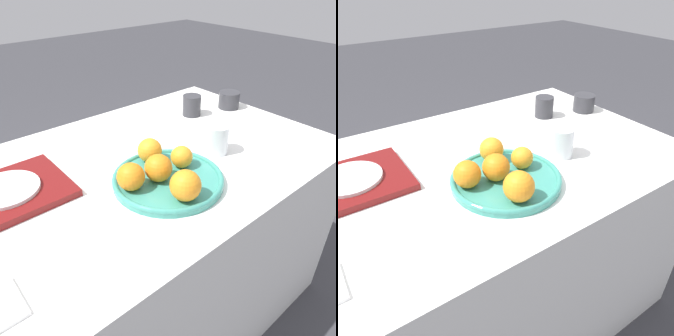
{
  "view_description": "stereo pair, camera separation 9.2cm",
  "coord_description": "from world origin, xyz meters",
  "views": [
    {
      "loc": [
        -0.46,
        -0.74,
        1.28
      ],
      "look_at": [
        0.04,
        -0.15,
        0.79
      ],
      "focal_mm": 35.0,
      "sensor_mm": 36.0,
      "label": 1
    },
    {
      "loc": [
        -0.39,
        -0.79,
        1.28
      ],
      "look_at": [
        0.04,
        -0.15,
        0.79
      ],
      "focal_mm": 35.0,
      "sensor_mm": 36.0,
      "label": 2
    }
  ],
  "objects": [
    {
      "name": "cup_1",
      "position": [
        0.44,
        0.16,
        0.78
      ],
      "size": [
        0.07,
        0.07,
        0.08
      ],
      "color": "#333338",
      "rests_on": "table"
    },
    {
      "name": "ground_plane",
      "position": [
        0.0,
        0.0,
        0.0
      ],
      "size": [
        12.0,
        12.0,
        0.0
      ],
      "primitive_type": "plane",
      "color": "#38383D"
    },
    {
      "name": "orange_4",
      "position": [
        0.11,
        -0.13,
        0.79
      ],
      "size": [
        0.07,
        0.07,
        0.07
      ],
      "color": "orange",
      "rests_on": "fruit_platter"
    },
    {
      "name": "orange_2",
      "position": [
        -0.07,
        -0.13,
        0.8
      ],
      "size": [
        0.08,
        0.08,
        0.08
      ],
      "color": "orange",
      "rests_on": "fruit_platter"
    },
    {
      "name": "table",
      "position": [
        0.0,
        0.0,
        0.37
      ],
      "size": [
        1.42,
        0.83,
        0.74
      ],
      "color": "white",
      "rests_on": "ground_plane"
    },
    {
      "name": "water_glass",
      "position": [
        0.28,
        -0.12,
        0.79
      ],
      "size": [
        0.07,
        0.07,
        0.1
      ],
      "color": "silver",
      "rests_on": "table"
    },
    {
      "name": "side_plate",
      "position": [
        -0.33,
        0.08,
        0.77
      ],
      "size": [
        0.18,
        0.18,
        0.01
      ],
      "color": "white",
      "rests_on": "serving_tray"
    },
    {
      "name": "fruit_platter",
      "position": [
        0.04,
        -0.15,
        0.76
      ],
      "size": [
        0.32,
        0.32,
        0.03
      ],
      "color": "teal",
      "rests_on": "table"
    },
    {
      "name": "orange_3",
      "position": [
        0.06,
        -0.04,
        0.8
      ],
      "size": [
        0.08,
        0.08,
        0.08
      ],
      "color": "orange",
      "rests_on": "fruit_platter"
    },
    {
      "name": "orange_1",
      "position": [
        0.02,
        -0.14,
        0.8
      ],
      "size": [
        0.08,
        0.08,
        0.08
      ],
      "color": "orange",
      "rests_on": "fruit_platter"
    },
    {
      "name": "cup_2",
      "position": [
        0.62,
        0.11,
        0.78
      ],
      "size": [
        0.09,
        0.09,
        0.07
      ],
      "color": "#333338",
      "rests_on": "table"
    },
    {
      "name": "serving_tray",
      "position": [
        -0.33,
        0.08,
        0.75
      ],
      "size": [
        0.31,
        0.26,
        0.02
      ],
      "color": "maroon",
      "rests_on": "table"
    },
    {
      "name": "orange_0",
      "position": [
        0.01,
        -0.25,
        0.8
      ],
      "size": [
        0.08,
        0.08,
        0.08
      ],
      "color": "orange",
      "rests_on": "fruit_platter"
    }
  ]
}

